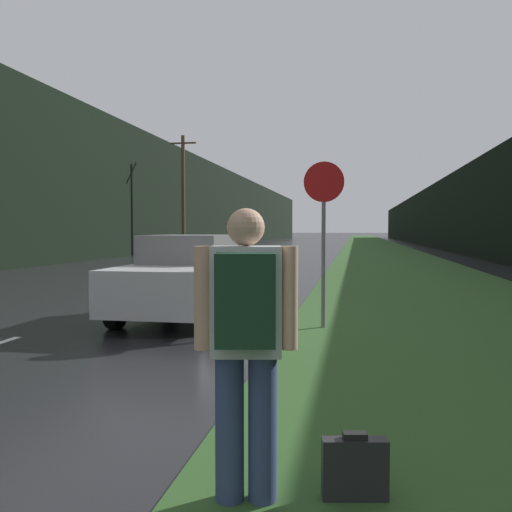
# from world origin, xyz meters

# --- Properties ---
(grass_verge) EXTENTS (6.00, 240.00, 0.02)m
(grass_verge) POSITION_xyz_m (6.94, 40.00, 0.01)
(grass_verge) COLOR #2D5123
(grass_verge) RESTS_ON ground_plane
(lane_stripe_c) EXTENTS (0.12, 3.00, 0.01)m
(lane_stripe_c) POSITION_xyz_m (0.00, 12.18, 0.00)
(lane_stripe_c) COLOR silver
(lane_stripe_c) RESTS_ON ground_plane
(lane_stripe_d) EXTENTS (0.12, 3.00, 0.01)m
(lane_stripe_d) POSITION_xyz_m (0.00, 19.18, 0.00)
(lane_stripe_d) COLOR silver
(lane_stripe_d) RESTS_ON ground_plane
(lane_stripe_e) EXTENTS (0.12, 3.00, 0.01)m
(lane_stripe_e) POSITION_xyz_m (0.00, 26.18, 0.00)
(lane_stripe_e) COLOR silver
(lane_stripe_e) RESTS_ON ground_plane
(lane_stripe_f) EXTENTS (0.12, 3.00, 0.01)m
(lane_stripe_f) POSITION_xyz_m (0.00, 33.18, 0.00)
(lane_stripe_f) COLOR silver
(lane_stripe_f) RESTS_ON ground_plane
(treeline_far_side) EXTENTS (2.00, 140.00, 8.32)m
(treeline_far_side) POSITION_xyz_m (-9.94, 50.00, 4.16)
(treeline_far_side) COLOR black
(treeline_far_side) RESTS_ON ground_plane
(treeline_near_side) EXTENTS (2.00, 140.00, 5.82)m
(treeline_near_side) POSITION_xyz_m (12.94, 50.00, 2.91)
(treeline_near_side) COLOR black
(treeline_near_side) RESTS_ON ground_plane
(utility_pole_far) EXTENTS (1.80, 0.24, 7.90)m
(utility_pole_far) POSITION_xyz_m (-6.26, 33.97, 4.08)
(utility_pole_far) COLOR #4C3823
(utility_pole_far) RESTS_ON ground_plane
(stop_sign) EXTENTS (0.67, 0.07, 2.77)m
(stop_sign) POSITION_xyz_m (4.56, 8.28, 1.70)
(stop_sign) COLOR slate
(stop_sign) RESTS_ON ground_plane
(hitchhiker_with_backpack) EXTENTS (0.61, 0.48, 1.78)m
(hitchhiker_with_backpack) POSITION_xyz_m (4.46, 2.34, 1.02)
(hitchhiker_with_backpack) COLOR navy
(hitchhiker_with_backpack) RESTS_ON ground_plane
(suitcase) EXTENTS (0.41, 0.18, 0.43)m
(suitcase) POSITION_xyz_m (5.10, 2.51, 0.20)
(suitcase) COLOR #232326
(suitcase) RESTS_ON ground_plane
(car_passing_near) EXTENTS (1.82, 4.31, 1.55)m
(car_passing_near) POSITION_xyz_m (1.97, 9.01, 0.77)
(car_passing_near) COLOR #BCBCBC
(car_passing_near) RESTS_ON ground_plane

